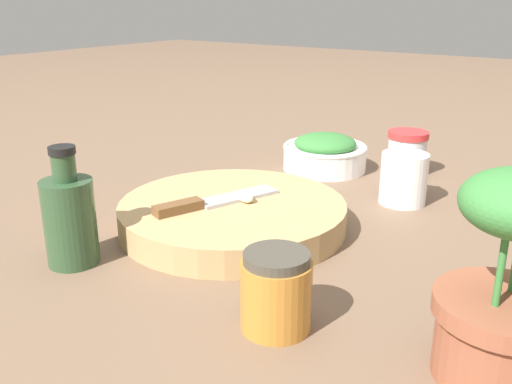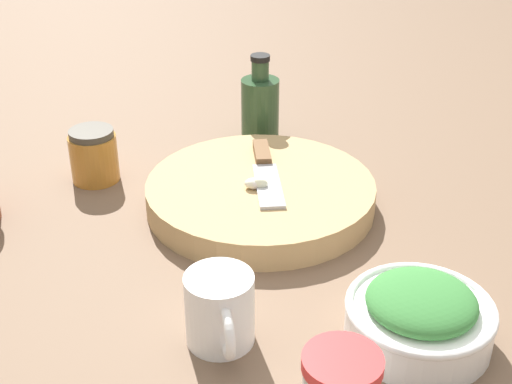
{
  "view_description": "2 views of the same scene",
  "coord_description": "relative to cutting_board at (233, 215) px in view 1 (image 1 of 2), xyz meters",
  "views": [
    {
      "loc": [
        0.66,
        0.41,
        0.31
      ],
      "look_at": [
        0.04,
        -0.03,
        0.05
      ],
      "focal_mm": 40.0,
      "sensor_mm": 36.0,
      "label": 1
    },
    {
      "loc": [
        -0.72,
        0.32,
        0.51
      ],
      "look_at": [
        0.04,
        -0.03,
        0.04
      ],
      "focal_mm": 50.0,
      "sensor_mm": 36.0,
      "label": 2
    }
  ],
  "objects": [
    {
      "name": "chef_knife",
      "position": [
        0.03,
        -0.02,
        0.02
      ],
      "size": [
        0.19,
        0.09,
        0.01
      ],
      "rotation": [
        0.0,
        0.0,
        1.22
      ],
      "color": "brown",
      "rests_on": "cutting_board"
    },
    {
      "name": "ground_plane",
      "position": [
        -0.07,
        0.05,
        -0.02
      ],
      "size": [
        5.0,
        5.0,
        0.0
      ],
      "primitive_type": "plane",
      "color": "brown"
    },
    {
      "name": "coffee_mug",
      "position": [
        -0.24,
        0.16,
        0.02
      ],
      "size": [
        0.1,
        0.07,
        0.08
      ],
      "color": "white",
      "rests_on": "ground_plane"
    },
    {
      "name": "cutting_board",
      "position": [
        0.0,
        0.0,
        0.0
      ],
      "size": [
        0.32,
        0.32,
        0.04
      ],
      "color": "tan",
      "rests_on": "ground_plane"
    },
    {
      "name": "potted_herb",
      "position": [
        0.14,
        0.39,
        0.06
      ],
      "size": [
        0.12,
        0.12,
        0.19
      ],
      "color": "#935138",
      "rests_on": "ground_plane"
    },
    {
      "name": "garlic_cloves",
      "position": [
        -0.01,
        0.01,
        0.03
      ],
      "size": [
        0.03,
        0.03,
        0.02
      ],
      "color": "silver",
      "rests_on": "cutting_board"
    },
    {
      "name": "spice_jar",
      "position": [
        -0.39,
        0.11,
        0.02
      ],
      "size": [
        0.07,
        0.07,
        0.08
      ],
      "color": "silver",
      "rests_on": "ground_plane"
    },
    {
      "name": "honey_jar",
      "position": [
        0.18,
        0.19,
        0.02
      ],
      "size": [
        0.07,
        0.07,
        0.08
      ],
      "color": "#BC7A2D",
      "rests_on": "ground_plane"
    },
    {
      "name": "oil_bottle",
      "position": [
        0.2,
        -0.09,
        0.04
      ],
      "size": [
        0.06,
        0.06,
        0.15
      ],
      "color": "#2D4C2D",
      "rests_on": "ground_plane"
    },
    {
      "name": "herb_bowl",
      "position": [
        -0.33,
        -0.03,
        0.01
      ],
      "size": [
        0.16,
        0.16,
        0.07
      ],
      "color": "white",
      "rests_on": "ground_plane"
    }
  ]
}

